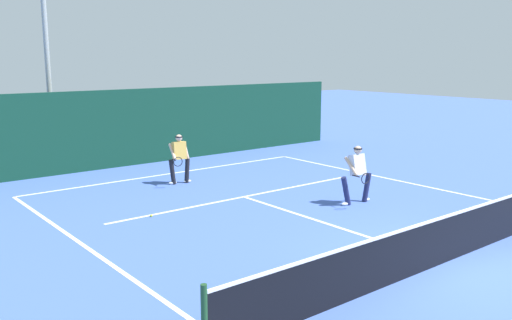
# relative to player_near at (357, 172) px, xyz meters

# --- Properties ---
(ground_plane) EXTENTS (80.00, 80.00, 0.00)m
(ground_plane) POSITION_rel_player_near_xyz_m (-1.96, -4.00, -0.87)
(ground_plane) COLOR #4261B9
(court_line_baseline_far) EXTENTS (10.27, 0.10, 0.01)m
(court_line_baseline_far) POSITION_rel_player_near_xyz_m (-1.96, 6.54, -0.87)
(court_line_baseline_far) COLOR white
(court_line_baseline_far) RESTS_ON ground_plane
(court_line_service) EXTENTS (8.37, 0.10, 0.01)m
(court_line_service) POSITION_rel_player_near_xyz_m (-1.96, 2.47, -0.87)
(court_line_service) COLOR white
(court_line_service) RESTS_ON ground_plane
(court_line_centre) EXTENTS (0.10, 6.40, 0.01)m
(court_line_centre) POSITION_rel_player_near_xyz_m (-1.96, -0.80, -0.87)
(court_line_centre) COLOR white
(court_line_centre) RESTS_ON ground_plane
(tennis_net) EXTENTS (11.25, 0.09, 1.06)m
(tennis_net) POSITION_rel_player_near_xyz_m (-1.96, -4.00, -0.37)
(tennis_net) COLOR #1E4723
(tennis_net) RESTS_ON ground_plane
(player_near) EXTENTS (1.09, 0.87, 1.59)m
(player_near) POSITION_rel_player_near_xyz_m (0.00, 0.00, 0.00)
(player_near) COLOR #1E234C
(player_near) RESTS_ON ground_plane
(player_far) EXTENTS (0.89, 0.86, 1.56)m
(player_far) POSITION_rel_player_near_xyz_m (-2.52, 5.05, -0.02)
(player_far) COLOR black
(player_far) RESTS_ON ground_plane
(tennis_ball) EXTENTS (0.07, 0.07, 0.07)m
(tennis_ball) POSITION_rel_player_near_xyz_m (-4.97, 2.33, -0.84)
(tennis_ball) COLOR #D1E033
(tennis_ball) RESTS_ON ground_plane
(back_fence_windscreen) EXTENTS (18.66, 0.12, 2.78)m
(back_fence_windscreen) POSITION_rel_player_near_xyz_m (-1.96, 8.74, 0.52)
(back_fence_windscreen) COLOR #0F3A2A
(back_fence_windscreen) RESTS_ON ground_plane
(light_pole) EXTENTS (0.55, 0.44, 6.68)m
(light_pole) POSITION_rel_player_near_xyz_m (-4.62, 10.41, 3.29)
(light_pole) COLOR #9EA39E
(light_pole) RESTS_ON ground_plane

